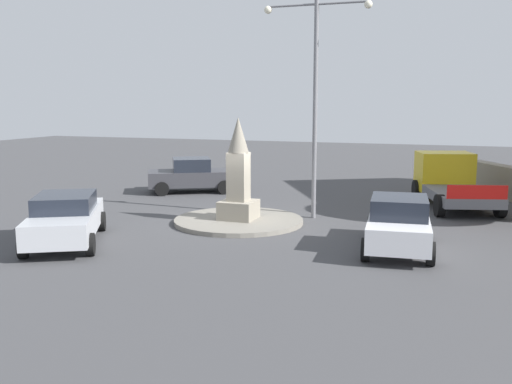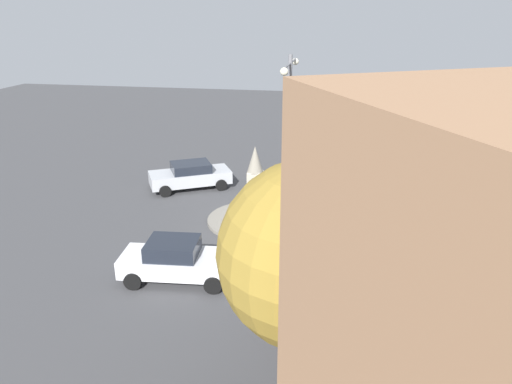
# 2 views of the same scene
# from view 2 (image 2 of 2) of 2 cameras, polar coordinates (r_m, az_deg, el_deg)

# --- Properties ---
(ground_plane) EXTENTS (80.00, 80.00, 0.00)m
(ground_plane) POSITION_cam_2_polar(r_m,az_deg,el_deg) (22.85, -0.11, -3.53)
(ground_plane) COLOR #424244
(traffic_island) EXTENTS (4.53, 4.53, 0.15)m
(traffic_island) POSITION_cam_2_polar(r_m,az_deg,el_deg) (22.82, -0.11, -3.36)
(traffic_island) COLOR gray
(traffic_island) RESTS_ON ground
(monument) EXTENTS (1.20, 1.20, 3.56)m
(monument) POSITION_cam_2_polar(r_m,az_deg,el_deg) (22.24, -0.11, 0.19)
(monument) COLOR gray
(monument) RESTS_ON traffic_island
(streetlamp) EXTENTS (3.84, 0.28, 7.89)m
(streetlamp) POSITION_cam_2_polar(r_m,az_deg,el_deg) (18.89, 3.89, 6.72)
(streetlamp) COLOR slate
(streetlamp) RESTS_ON ground
(car_dark_grey_near_island) EXTENTS (4.44, 3.61, 1.60)m
(car_dark_grey_near_island) POSITION_cam_2_polar(r_m,az_deg,el_deg) (26.56, 14.01, 1.22)
(car_dark_grey_near_island) COLOR #38383D
(car_dark_grey_near_island) RESTS_ON ground
(car_silver_approaching) EXTENTS (3.70, 4.74, 1.49)m
(car_silver_approaching) POSITION_cam_2_polar(r_m,az_deg,el_deg) (27.10, -7.81, 1.99)
(car_silver_approaching) COLOR #B7BABF
(car_silver_approaching) RESTS_ON ground
(car_white_far_side) EXTENTS (2.21, 4.29, 1.57)m
(car_white_far_side) POSITION_cam_2_polar(r_m,az_deg,el_deg) (18.06, -9.42, -7.99)
(car_white_far_side) COLOR silver
(car_white_far_side) RESTS_ON ground
(truck_yellow_parked_right) EXTENTS (3.68, 5.78, 2.07)m
(truck_yellow_parked_right) POSITION_cam_2_polar(r_m,az_deg,el_deg) (16.17, 18.73, -11.76)
(truck_yellow_parked_right) COLOR yellow
(truck_yellow_parked_right) RESTS_ON ground
(tree_near_wall) EXTENTS (4.22, 4.22, 6.52)m
(tree_near_wall) POSITION_cam_2_polar(r_m,az_deg,el_deg) (10.62, 6.69, -7.36)
(tree_near_wall) COLOR brown
(tree_near_wall) RESTS_ON ground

